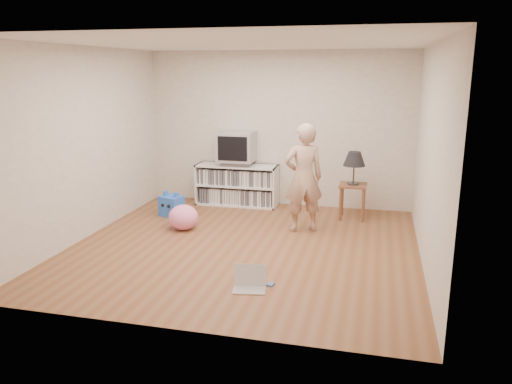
{
  "coord_description": "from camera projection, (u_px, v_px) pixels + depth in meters",
  "views": [
    {
      "loc": [
        1.64,
        -6.04,
        2.29
      ],
      "look_at": [
        0.06,
        0.4,
        0.65
      ],
      "focal_mm": 35.0,
      "sensor_mm": 36.0,
      "label": 1
    }
  ],
  "objects": [
    {
      "name": "table_lamp",
      "position": [
        354.0,
        160.0,
        7.65
      ],
      "size": [
        0.34,
        0.34,
        0.52
      ],
      "color": "#333333",
      "rests_on": "side_table"
    },
    {
      "name": "plush_pink",
      "position": [
        183.0,
        217.0,
        7.3
      ],
      "size": [
        0.55,
        0.55,
        0.37
      ],
      "primitive_type": "ellipsoid",
      "rotation": [
        0.0,
        0.0,
        0.34
      ],
      "color": "pink",
      "rests_on": "ground"
    },
    {
      "name": "crt_tv",
      "position": [
        237.0,
        146.0,
        8.44
      ],
      "size": [
        0.6,
        0.53,
        0.5
      ],
      "color": "#97979C",
      "rests_on": "dvd_deck"
    },
    {
      "name": "person",
      "position": [
        304.0,
        178.0,
        7.11
      ],
      "size": [
        0.67,
        0.57,
        1.57
      ],
      "primitive_type": "imported",
      "rotation": [
        0.0,
        0.0,
        3.55
      ],
      "color": "tan",
      "rests_on": "ground"
    },
    {
      "name": "laptop",
      "position": [
        250.0,
        282.0,
        5.36
      ],
      "size": [
        0.39,
        0.33,
        0.24
      ],
      "rotation": [
        0.0,
        0.0,
        0.17
      ],
      "color": "silver",
      "rests_on": "ground"
    },
    {
      "name": "ground",
      "position": [
        244.0,
        246.0,
        6.63
      ],
      "size": [
        4.5,
        4.5,
        0.0
      ],
      "primitive_type": "plane",
      "color": "brown",
      "rests_on": "ground"
    },
    {
      "name": "side_table",
      "position": [
        353.0,
        193.0,
        7.78
      ],
      "size": [
        0.42,
        0.42,
        0.55
      ],
      "color": "brown",
      "rests_on": "ground"
    },
    {
      "name": "dvd_deck",
      "position": [
        237.0,
        163.0,
        8.51
      ],
      "size": [
        0.45,
        0.35,
        0.07
      ],
      "primitive_type": "cube",
      "color": "gray",
      "rests_on": "media_unit"
    },
    {
      "name": "playing_cards",
      "position": [
        271.0,
        284.0,
        5.44
      ],
      "size": [
        0.08,
        0.1,
        0.02
      ],
      "primitive_type": "cube",
      "rotation": [
        0.0,
        0.0,
        -0.23
      ],
      "color": "#4666BB",
      "rests_on": "ground"
    },
    {
      "name": "plush_blue",
      "position": [
        171.0,
        205.0,
        7.99
      ],
      "size": [
        0.4,
        0.36,
        0.39
      ],
      "rotation": [
        0.0,
        0.0,
        -0.3
      ],
      "color": "blue",
      "rests_on": "ground"
    },
    {
      "name": "walls",
      "position": [
        244.0,
        150.0,
        6.32
      ],
      "size": [
        4.52,
        4.52,
        2.6
      ],
      "color": "beige",
      "rests_on": "ground"
    },
    {
      "name": "ceiling",
      "position": [
        243.0,
        43.0,
        6.01
      ],
      "size": [
        4.5,
        4.5,
        0.01
      ],
      "primitive_type": "cube",
      "color": "white",
      "rests_on": "walls"
    },
    {
      "name": "media_unit",
      "position": [
        237.0,
        185.0,
        8.62
      ],
      "size": [
        1.4,
        0.45,
        0.7
      ],
      "color": "white",
      "rests_on": "ground"
    }
  ]
}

